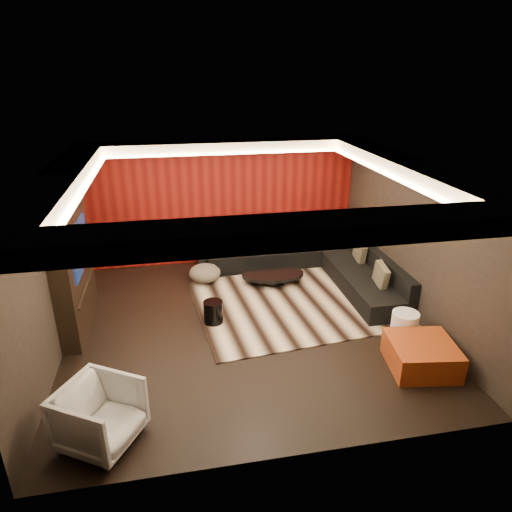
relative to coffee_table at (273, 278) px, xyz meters
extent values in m
cube|color=black|center=(-0.84, -1.54, -0.14)|extent=(6.00, 6.00, 0.02)
cube|color=silver|center=(-0.84, -1.54, 2.68)|extent=(6.00, 6.00, 0.02)
cube|color=black|center=(-0.84, 1.47, 1.27)|extent=(6.00, 0.02, 2.80)
cube|color=black|center=(-3.85, -1.54, 1.27)|extent=(0.02, 6.00, 2.80)
cube|color=black|center=(2.17, -1.54, 1.27)|extent=(0.02, 6.00, 2.80)
cube|color=#6B0C0A|center=(-0.84, 1.43, 1.27)|extent=(5.98, 0.05, 2.78)
cube|color=silver|center=(-0.84, 1.16, 2.56)|extent=(6.00, 0.60, 0.22)
cube|color=silver|center=(-0.84, -4.24, 2.56)|extent=(6.00, 0.60, 0.22)
cube|color=silver|center=(-3.54, -1.54, 2.56)|extent=(0.60, 4.80, 0.22)
cube|color=silver|center=(1.86, -1.54, 2.56)|extent=(0.60, 4.80, 0.22)
cube|color=#FFD899|center=(-0.84, 0.82, 2.47)|extent=(4.80, 0.08, 0.04)
cube|color=#FFD899|center=(-0.84, -3.90, 2.47)|extent=(4.80, 0.08, 0.04)
cube|color=#FFD899|center=(-3.20, -1.54, 2.47)|extent=(0.08, 4.80, 0.04)
cube|color=#FFD899|center=(1.52, -1.54, 2.47)|extent=(0.08, 4.80, 0.04)
cube|color=black|center=(-3.69, -0.94, 0.97)|extent=(0.30, 2.00, 2.20)
cube|color=black|center=(-3.53, -0.94, 1.32)|extent=(0.04, 1.30, 0.80)
cube|color=black|center=(-3.53, -0.94, 0.57)|extent=(0.04, 1.60, 0.04)
cube|color=beige|center=(0.36, -0.90, -0.12)|extent=(4.28, 3.39, 0.02)
cylinder|color=black|center=(0.00, 0.00, 0.00)|extent=(1.38, 1.38, 0.22)
cylinder|color=black|center=(-1.39, -1.36, 0.09)|extent=(0.40, 0.40, 0.40)
ellipsoid|color=#B5A68C|center=(-1.39, 0.35, 0.07)|extent=(0.87, 0.87, 0.36)
cylinder|color=white|center=(1.62, -2.56, 0.14)|extent=(0.55, 0.55, 0.54)
cube|color=#A64615|center=(1.56, -3.24, 0.08)|extent=(1.07, 1.07, 0.42)
imported|color=silver|center=(-2.99, -3.88, 0.26)|extent=(1.17, 1.16, 0.79)
cube|color=black|center=(0.41, 1.01, 0.07)|extent=(3.50, 0.90, 0.40)
cube|color=black|center=(0.41, 1.36, 0.45)|extent=(3.50, 0.20, 0.35)
cube|color=black|center=(1.71, -0.74, 0.07)|extent=(0.90, 2.60, 0.40)
cube|color=black|center=(2.06, -0.74, 0.45)|extent=(0.20, 2.60, 0.35)
cube|color=black|center=(-1.39, 1.01, 0.17)|extent=(0.20, 0.90, 0.60)
cube|color=#BEB18B|center=(-1.01, 1.13, 0.49)|extent=(0.42, 0.20, 0.44)
cube|color=#BEB18B|center=(1.64, 0.86, 0.49)|extent=(0.42, 0.20, 0.44)
cube|color=#BEB18B|center=(1.78, -1.29, 0.49)|extent=(0.12, 0.50, 0.50)
cube|color=#BEB18B|center=(1.86, -0.09, 0.49)|extent=(0.12, 0.50, 0.50)
camera|label=1|loc=(-1.98, -8.42, 4.09)|focal=32.00mm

